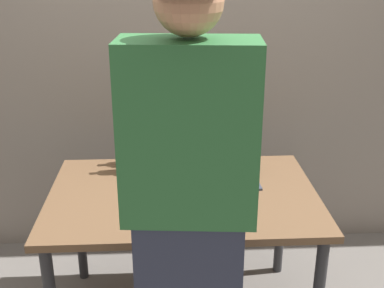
{
  "coord_description": "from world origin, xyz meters",
  "views": [
    {
      "loc": [
        -0.07,
        -2.12,
        1.82
      ],
      "look_at": [
        0.04,
        0.0,
        0.98
      ],
      "focal_mm": 46.36,
      "sensor_mm": 36.0,
      "label": 1
    }
  ],
  "objects": [
    {
      "name": "beer_bottle_brown",
      "position": [
        -0.28,
        0.36,
        0.83
      ],
      "size": [
        0.07,
        0.07,
        0.26
      ],
      "color": "brown",
      "rests_on": "desk"
    },
    {
      "name": "person_figure",
      "position": [
        -0.0,
        -0.63,
        0.93
      ],
      "size": [
        0.46,
        0.31,
        1.82
      ],
      "color": "#2D3347",
      "rests_on": "ground"
    },
    {
      "name": "beer_bottle_dark",
      "position": [
        -0.2,
        0.25,
        0.86
      ],
      "size": [
        0.07,
        0.07,
        0.32
      ],
      "color": "#472B14",
      "rests_on": "desk"
    },
    {
      "name": "laptop",
      "position": [
        0.22,
        0.16,
        0.79
      ],
      "size": [
        0.33,
        0.33,
        0.23
      ],
      "color": "#383D4C",
      "rests_on": "desk"
    },
    {
      "name": "beer_bottle_green",
      "position": [
        -0.18,
        0.34,
        0.85
      ],
      "size": [
        0.07,
        0.07,
        0.31
      ],
      "color": "#333333",
      "rests_on": "desk"
    },
    {
      "name": "beer_bottle_amber",
      "position": [
        -0.3,
        0.26,
        0.84
      ],
      "size": [
        0.07,
        0.07,
        0.28
      ],
      "color": "#1E5123",
      "rests_on": "desk"
    },
    {
      "name": "desk",
      "position": [
        0.0,
        0.0,
        0.65
      ],
      "size": [
        1.28,
        0.85,
        0.73
      ],
      "color": "brown",
      "rests_on": "ground"
    },
    {
      "name": "back_wall",
      "position": [
        0.0,
        0.8,
        1.3
      ],
      "size": [
        6.0,
        0.1,
        2.6
      ],
      "primitive_type": "cube",
      "color": "gray",
      "rests_on": "ground"
    }
  ]
}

